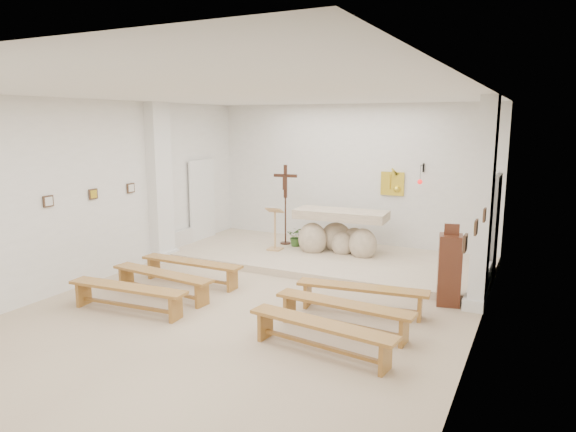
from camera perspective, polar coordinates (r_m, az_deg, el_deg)
The scene contains 29 objects.
ground at distance 8.58m, azimuth -4.87°, elevation -10.66°, with size 7.00×10.00×0.00m, color beige.
wall_left at distance 10.37m, azimuth -21.73°, elevation 2.31°, with size 0.02×10.00×3.50m, color white.
wall_right at distance 6.98m, azimuth 20.16°, elevation -1.25°, with size 0.02×10.00×3.50m, color white.
wall_back at distance 12.60m, azimuth 6.95°, elevation 4.31°, with size 7.00×0.02×3.50m, color white.
ceiling at distance 8.02m, azimuth -5.26°, elevation 13.30°, with size 7.00×10.00×0.02m, color silver.
sanctuary_platform at distance 11.54m, azimuth 4.26°, elevation -4.69°, with size 6.98×3.00×0.15m, color beige.
pilaster_left at distance 11.70m, azimuth -14.03°, elevation 3.60°, with size 0.26×0.55×3.50m, color white.
pilaster_right at distance 8.95m, azimuth 20.91°, elevation 1.17°, with size 0.26×0.55×3.50m, color white.
gold_wall_relief at distance 12.27m, azimuth 11.52°, elevation 3.54°, with size 0.55×0.04×0.55m, color gold.
sanctuary_lamp at distance 11.85m, azimuth 14.50°, elevation 3.95°, with size 0.11×0.36×0.44m.
station_frame_left_front at distance 9.85m, azimuth -25.09°, elevation 1.49°, with size 0.03×0.20×0.20m, color #442E1E.
station_frame_left_mid at distance 10.49m, azimuth -20.83°, elevation 2.29°, with size 0.03×0.20×0.20m, color #442E1E.
station_frame_left_rear at distance 11.18m, azimuth -17.08°, elevation 2.99°, with size 0.03×0.20×0.20m, color #442E1E.
station_frame_right_front at distance 6.21m, azimuth 19.09°, elevation -2.87°, with size 0.03×0.20×0.20m, color #442E1E.
station_frame_right_mid at distance 7.18m, azimuth 20.17°, elevation -1.18°, with size 0.03×0.20×0.20m, color #442E1E.
station_frame_right_rear at distance 8.16m, azimuth 21.00°, elevation 0.11°, with size 0.03×0.20×0.20m, color #442E1E.
radiator_left at distance 12.52m, azimuth -11.86°, elevation -2.75°, with size 0.10×0.85×0.52m, color silver.
radiator_right at distance 9.95m, azimuth 21.12°, elevation -6.71°, with size 0.10×0.85×0.52m, color silver.
altar at distance 11.68m, azimuth 5.74°, elevation -2.07°, with size 2.11×0.98×1.07m.
lectern at distance 11.82m, azimuth -1.48°, elevation -1.39°, with size 0.39×0.34×1.03m.
crucifix_stand at distance 12.30m, azimuth -0.29°, elevation 1.94°, with size 0.58×0.25×1.92m.
potted_plant at distance 12.23m, azimuth 0.94°, elevation -2.30°, with size 0.42×0.36×0.47m, color #345C24.
donation_pedestal at distance 9.15m, azimuth 17.50°, elevation -5.68°, with size 0.45×0.45×1.41m.
bench_left_front at distance 10.08m, azimuth -10.69°, elevation -5.54°, with size 2.14×0.36×0.45m.
bench_right_front at distance 8.53m, azimuth 8.22°, elevation -8.45°, with size 2.17×0.63×0.45m.
bench_left_second at distance 9.45m, azimuth -13.83°, elevation -6.75°, with size 2.16×0.52×0.45m.
bench_right_second at distance 7.77m, azimuth 6.19°, elevation -10.32°, with size 2.16×0.47×0.45m.
bench_left_third at distance 8.86m, azimuth -17.42°, elevation -8.11°, with size 2.16×0.52×0.45m.
bench_right_third at distance 7.04m, azimuth 3.70°, elevation -12.57°, with size 2.17×0.60×0.45m.
Camera 1 is at (4.21, -6.81, 3.10)m, focal length 32.00 mm.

